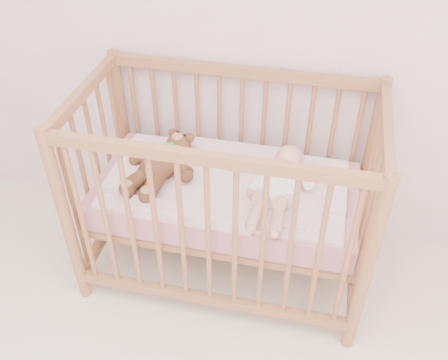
% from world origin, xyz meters
% --- Properties ---
extents(crib, '(1.36, 0.76, 1.00)m').
position_xyz_m(crib, '(0.05, 1.60, 0.50)').
color(crib, '#A06844').
rests_on(crib, floor).
extents(mattress, '(1.22, 0.62, 0.13)m').
position_xyz_m(mattress, '(0.05, 1.60, 0.49)').
color(mattress, '#D0818F').
rests_on(mattress, crib).
extents(blanket, '(1.10, 0.58, 0.06)m').
position_xyz_m(blanket, '(0.05, 1.60, 0.56)').
color(blanket, pink).
rests_on(blanket, mattress).
extents(baby, '(0.35, 0.62, 0.14)m').
position_xyz_m(baby, '(0.30, 1.58, 0.64)').
color(baby, white).
rests_on(baby, blanket).
extents(teddy_bear, '(0.46, 0.57, 0.14)m').
position_xyz_m(teddy_bear, '(-0.26, 1.58, 0.65)').
color(teddy_bear, brown).
rests_on(teddy_bear, blanket).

